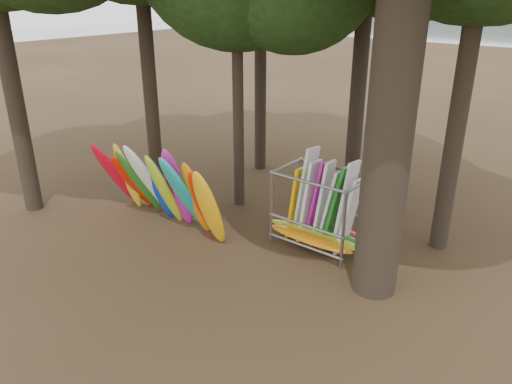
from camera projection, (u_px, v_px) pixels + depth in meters
The scene contains 3 objects.
ground at pixel (217, 249), 14.67m from camera, with size 120.00×120.00×0.00m, color #47331E.
kayak_row at pixel (163, 189), 15.61m from camera, with size 5.20×2.05×2.96m.
storage_rack at pixel (320, 213), 14.48m from camera, with size 3.20×1.50×2.89m.
Camera 1 is at (8.90, -9.40, 7.19)m, focal length 35.00 mm.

